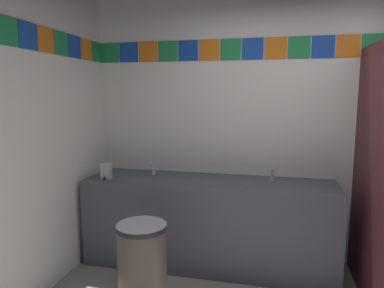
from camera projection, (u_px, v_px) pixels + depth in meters
The scene contains 6 objects.
wall_back at pixel (318, 129), 3.33m from camera, with size 4.48×0.09×2.64m.
vanity_counter at pixel (208, 222), 3.35m from camera, with size 2.37×0.61×0.84m.
faucet_left at pixel (153, 170), 3.51m from camera, with size 0.04×0.10×0.14m.
faucet_right at pixel (272, 176), 3.24m from camera, with size 0.04×0.10×0.14m.
soap_dispenser at pixel (106, 171), 3.32m from camera, with size 0.09×0.09×0.16m.
trash_bin at pixel (142, 264), 2.72m from camera, with size 0.39×0.39×0.66m.
Camera 1 is at (-0.43, -1.80, 1.65)m, focal length 32.37 mm.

